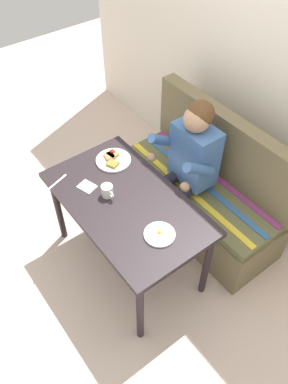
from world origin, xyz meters
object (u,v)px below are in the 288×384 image
Objects in this scene: plate_eggs at (159,234)px; fork at (58,182)px; coffee_mug at (107,191)px; napkin at (87,187)px; plate_breakfast at (113,160)px; person at (187,160)px; table at (127,209)px; couch at (203,191)px.

fork is at bearing -160.73° from plate_eggs.
napkin is (-0.15, -0.07, -0.04)m from coffee_mug.
coffee_mug is at bearing 25.05° from napkin.
napkin is at bearing -69.13° from plate_breakfast.
person reaches higher than plate_breakfast.
plate_breakfast is at bearing 168.34° from plate_eggs.
napkin is at bearing -106.65° from person.
coffee_mug is (-0.07, -0.66, 0.03)m from person.
table is 10.17× the size of coffee_mug.
couch reaches higher than plate_breakfast.
table is 0.37m from plate_eggs.
person is at bearing 124.63° from plate_eggs.
plate_breakfast is at bearing 110.87° from napkin.
couch is 0.45m from person.
table is 0.60m from person.
coffee_mug is (0.26, -0.22, 0.03)m from plate_breakfast.
table is 0.19m from coffee_mug.
fork is (-0.39, -0.87, -0.01)m from person.
table is 0.83m from couch.
plate_breakfast is 0.75m from plate_eggs.
person is at bearing 73.35° from napkin.
couch is at bearing 90.00° from table.
couch reaches higher than napkin.
plate_eggs is 1.68× the size of coffee_mug.
fork is (-0.32, -0.21, -0.04)m from coffee_mug.
coffee_mug is 0.17m from napkin.
person is 7.13× the size of fork.
table is at bearing 27.74° from napkin.
person is at bearing -106.16° from couch.
table is at bearing 179.67° from plate_eggs.
couch is at bearing 115.03° from plate_eggs.
person is 0.55m from plate_breakfast.
napkin is at bearing -106.56° from couch.
fork is (-0.17, -0.14, -0.00)m from napkin.
fork is at bearing -147.33° from table.
napkin is (0.11, -0.29, -0.01)m from plate_breakfast.
plate_breakfast is 0.35m from coffee_mug.
plate_breakfast is at bearing -126.93° from person.
person is at bearing 53.07° from plate_breakfast.
napkin is (-0.63, -0.14, -0.01)m from plate_eggs.
plate_eggs is 1.16× the size of fork.
napkin is 0.70× the size of fork.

